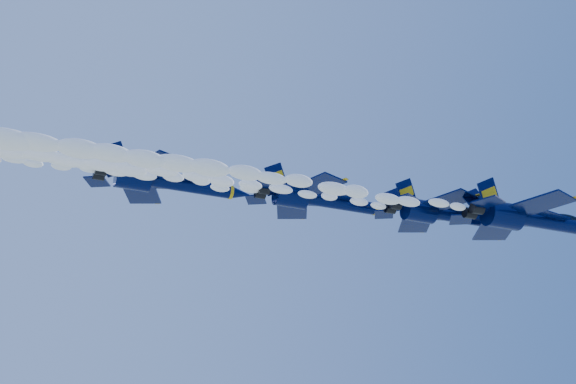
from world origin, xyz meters
name	(u,v)px	position (x,y,z in m)	size (l,w,h in m)	color
jet_lead	(531,219)	(16.06, -10.55, 148.59)	(16.58, 13.60, 6.16)	#010935
smoke_trail_jet_lead	(251,176)	(-12.79, -10.55, 148.20)	(43.55, 1.85, 1.66)	white
jet_second	(444,214)	(10.15, -4.63, 150.49)	(14.92, 12.24, 5.54)	#010935
smoke_trail_jet_second	(175,174)	(-18.01, -4.63, 150.11)	(43.55, 1.66, 1.50)	white
jet_third	(318,199)	(-1.67, 0.41, 152.24)	(15.42, 12.65, 5.73)	#010935
smoke_trail_jet_third	(33,157)	(-30.03, 0.41, 151.85)	(43.55, 1.72, 1.55)	white
jet_fourth	(165,181)	(-14.84, 13.80, 157.75)	(18.56, 15.22, 6.90)	#010935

